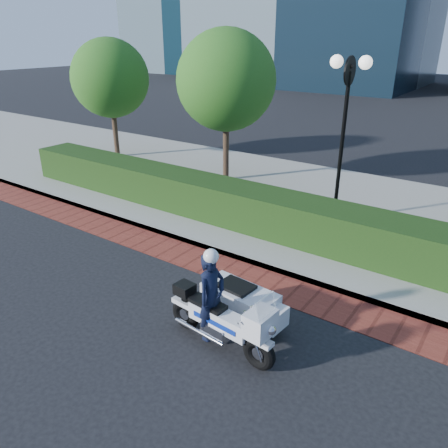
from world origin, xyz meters
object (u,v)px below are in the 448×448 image
Objects in this scene: lamppost at (345,115)px; police_motorcycle at (228,306)px; tree_b at (226,81)px; tree_a at (110,78)px.

police_motorcycle is at bearing -86.34° from lamppost.
police_motorcycle is at bearing -54.76° from tree_b.
tree_b reaches higher than lamppost.
tree_a reaches higher than police_motorcycle.
police_motorcycle is (4.86, -6.87, -2.83)m from tree_b.
police_motorcycle is at bearing -33.57° from tree_a.
police_motorcycle is (0.36, -5.57, -2.35)m from lamppost.
tree_a reaches higher than lamppost.
lamppost is 0.86× the size of tree_b.
tree_a is at bearing 151.40° from police_motorcycle.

